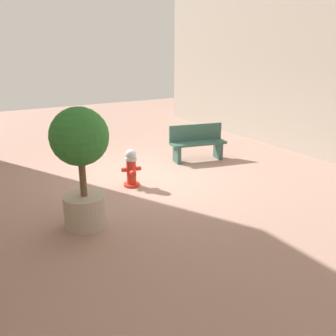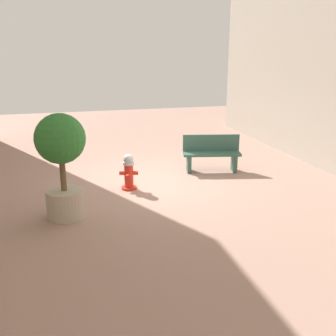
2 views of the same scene
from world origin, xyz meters
name	(u,v)px [view 1 (image 1 of 2)]	position (x,y,z in m)	size (l,w,h in m)	color
ground_plane	(152,175)	(0.00, 0.00, 0.00)	(23.40, 23.40, 0.00)	#9E7A6B
fire_hydrant	(131,168)	(0.70, 0.34, 0.41)	(0.44, 0.42, 0.83)	red
bench_near	(197,142)	(-1.64, -0.50, 0.49)	(1.55, 0.76, 0.95)	#33594C
planter_tree	(81,157)	(2.15, 1.62, 1.22)	(0.93, 0.93, 2.02)	tan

